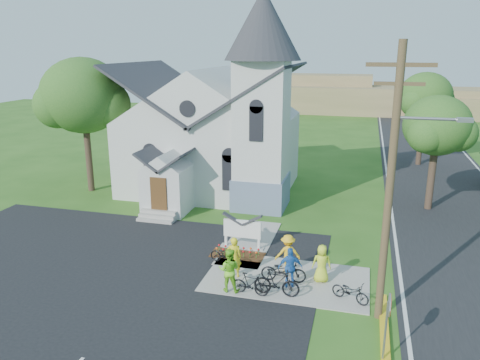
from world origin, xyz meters
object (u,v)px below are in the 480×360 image
(bike_0, at_px, (226,255))
(cyclist_4, at_px, (322,264))
(church_sign, at_px, (242,229))
(cyclist_2, at_px, (290,267))
(stop_sign, at_px, (388,314))
(bike_4, at_px, (350,291))
(utility_pole, at_px, (392,179))
(bike_2, at_px, (284,271))
(cyclist_0, at_px, (234,257))
(bike_1, at_px, (250,284))
(cyclist_3, at_px, (288,253))
(cyclist_1, at_px, (229,270))
(bike_3, at_px, (277,283))

(bike_0, xyz_separation_m, cyclist_4, (4.43, -0.57, 0.40))
(church_sign, distance_m, cyclist_2, 4.44)
(cyclist_2, relative_size, cyclist_4, 1.05)
(stop_sign, bearing_deg, church_sign, 131.88)
(church_sign, bearing_deg, cyclist_2, -48.56)
(bike_4, bearing_deg, utility_pole, -101.95)
(stop_sign, distance_m, bike_2, 6.11)
(church_sign, height_order, cyclist_0, cyclist_0)
(bike_0, bearing_deg, bike_1, -130.22)
(church_sign, distance_m, bike_1, 4.67)
(bike_0, relative_size, bike_1, 1.05)
(stop_sign, relative_size, cyclist_4, 1.49)
(cyclist_3, bearing_deg, utility_pole, 125.18)
(church_sign, xyz_separation_m, bike_1, (1.49, -4.40, -0.51))
(bike_4, bearing_deg, cyclist_1, 119.47)
(cyclist_0, bearing_deg, bike_3, 134.09)
(bike_1, bearing_deg, utility_pole, -88.56)
(cyclist_1, height_order, cyclist_3, cyclist_1)
(cyclist_4, bearing_deg, bike_1, 26.58)
(cyclist_1, bearing_deg, cyclist_3, -134.59)
(utility_pole, height_order, bike_0, utility_pole)
(cyclist_0, relative_size, cyclist_2, 1.06)
(cyclist_2, xyz_separation_m, bike_3, (-0.40, -0.85, -0.31))
(utility_pole, bearing_deg, bike_0, 158.26)
(bike_2, relative_size, bike_3, 1.03)
(cyclist_1, bearing_deg, cyclist_4, -157.04)
(bike_0, height_order, bike_3, bike_3)
(cyclist_0, height_order, cyclist_4, cyclist_0)
(church_sign, bearing_deg, bike_4, -35.48)
(cyclist_0, height_order, bike_1, cyclist_0)
(cyclist_0, distance_m, bike_3, 2.40)
(utility_pole, relative_size, bike_3, 5.32)
(cyclist_2, height_order, bike_2, cyclist_2)
(cyclist_3, xyz_separation_m, bike_4, (2.82, -1.88, -0.46))
(bike_0, relative_size, cyclist_1, 0.88)
(cyclist_2, bearing_deg, utility_pole, 144.75)
(bike_0, distance_m, cyclist_2, 3.52)
(cyclist_2, relative_size, bike_3, 0.93)
(church_sign, bearing_deg, bike_3, -58.79)
(cyclist_2, distance_m, bike_2, 0.61)
(bike_1, bearing_deg, bike_4, -77.55)
(bike_3, bearing_deg, bike_0, 52.44)
(stop_sign, height_order, bike_1, stop_sign)
(church_sign, xyz_separation_m, cyclist_4, (4.16, -2.54, -0.14))
(bike_2, xyz_separation_m, cyclist_3, (0.01, 0.98, 0.37))
(bike_1, bearing_deg, bike_3, -73.59)
(bike_0, xyz_separation_m, bike_2, (2.88, -1.00, 0.08))
(bike_3, height_order, bike_4, bike_3)
(utility_pole, height_order, cyclist_3, utility_pole)
(utility_pole, xyz_separation_m, cyclist_4, (-2.40, 2.16, -4.52))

